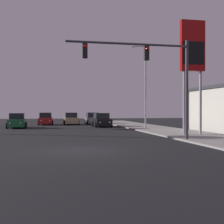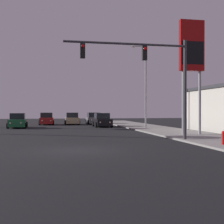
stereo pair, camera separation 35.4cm
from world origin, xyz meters
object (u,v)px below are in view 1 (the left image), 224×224
car_grey (93,119)px  gas_station_sign (192,52)px  traffic_light_mast (153,68)px  car_black (102,121)px  car_green (17,121)px  car_tan (71,119)px  street_lamp (144,82)px  car_red (46,119)px

car_grey → gas_station_sign: bearing=101.1°
traffic_light_mast → gas_station_sign: 6.21m
car_black → gas_station_sign: (4.82, -14.39, 5.86)m
car_grey → traffic_light_mast: size_ratio=0.54×
car_black → car_green: (-9.84, -0.27, 0.00)m
car_green → car_black: bearing=179.8°
car_tan → street_lamp: 14.23m
car_black → street_lamp: (3.95, -4.61, 4.36)m
car_green → street_lamp: (13.79, -4.34, 4.36)m
car_black → car_tan: same height
car_green → car_grey: bearing=-142.5°
car_tan → car_green: 9.80m
car_red → street_lamp: 16.39m
car_tan → gas_station_sign: bearing=111.0°
car_tan → car_red: bearing=-2.0°
car_tan → car_red: size_ratio=1.00×
car_black → gas_station_sign: 16.27m
car_tan → car_black: bearing=115.1°
car_red → gas_station_sign: bearing=119.6°
car_grey → car_tan: bearing=14.2°
car_black → car_red: same height
car_tan → car_green: bearing=47.6°
street_lamp → gas_station_sign: size_ratio=1.00×
car_black → gas_station_sign: gas_station_sign is taller
gas_station_sign → car_tan: bearing=110.6°
car_grey → traffic_light_mast: traffic_light_mast is taller
car_black → traffic_light_mast: size_ratio=0.54×
gas_station_sign → car_grey: bearing=102.2°
car_tan → traffic_light_mast: size_ratio=0.54×
car_green → traffic_light_mast: size_ratio=0.54×
car_black → car_tan: bearing=-66.1°
car_grey → car_red: size_ratio=1.00×
car_green → car_red: 7.98m
car_grey → car_green: 12.72m
car_green → traffic_light_mast: bearing=117.6°
traffic_light_mast → gas_station_sign: (4.58, 3.77, 1.85)m
car_green → street_lamp: 15.10m
car_black → street_lamp: bearing=129.8°
car_black → car_tan: size_ratio=1.00×
traffic_light_mast → car_red: bearing=105.4°
street_lamp → car_tan: bearing=121.7°
street_lamp → car_grey: bearing=107.7°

